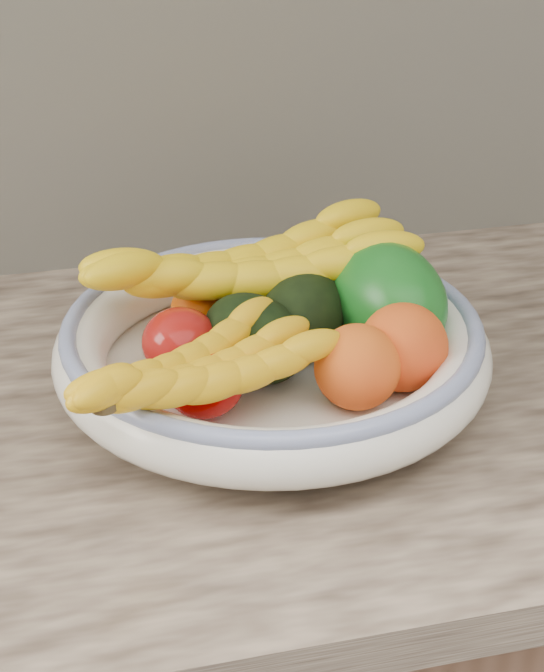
% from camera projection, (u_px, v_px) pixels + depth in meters
% --- Properties ---
extents(fruit_bowl, '(0.39, 0.39, 0.08)m').
position_uv_depth(fruit_bowl, '(272.00, 347.00, 0.92)').
color(fruit_bowl, white).
rests_on(fruit_bowl, kitchen_counter).
extents(clementine_back_left, '(0.06, 0.06, 0.05)m').
position_uv_depth(clementine_back_left, '(200.00, 307.00, 0.98)').
color(clementine_back_left, '#F05E05').
rests_on(clementine_back_left, fruit_bowl).
extents(clementine_back_right, '(0.05, 0.05, 0.05)m').
position_uv_depth(clementine_back_right, '(262.00, 288.00, 1.02)').
color(clementine_back_right, orange).
rests_on(clementine_back_right, fruit_bowl).
extents(clementine_back_mid, '(0.06, 0.06, 0.04)m').
position_uv_depth(clementine_back_mid, '(250.00, 303.00, 0.99)').
color(clementine_back_mid, '#FF5C05').
rests_on(clementine_back_mid, fruit_bowl).
extents(clementine_extra, '(0.05, 0.05, 0.05)m').
position_uv_depth(clementine_extra, '(282.00, 304.00, 0.98)').
color(clementine_extra, '#F26005').
rests_on(clementine_extra, fruit_bowl).
extents(tomato_left, '(0.08, 0.08, 0.06)m').
position_uv_depth(tomato_left, '(180.00, 342.00, 0.90)').
color(tomato_left, '#A01310').
rests_on(tomato_left, fruit_bowl).
extents(tomato_near_left, '(0.09, 0.09, 0.06)m').
position_uv_depth(tomato_near_left, '(204.00, 381.00, 0.84)').
color(tomato_near_left, '#C00100').
rests_on(tomato_near_left, fruit_bowl).
extents(avocado_center, '(0.12, 0.13, 0.08)m').
position_uv_depth(avocado_center, '(254.00, 338.00, 0.90)').
color(avocado_center, black).
rests_on(avocado_center, fruit_bowl).
extents(avocado_right, '(0.12, 0.14, 0.08)m').
position_uv_depth(avocado_right, '(303.00, 313.00, 0.95)').
color(avocado_right, black).
rests_on(avocado_right, fruit_bowl).
extents(green_mango, '(0.15, 0.17, 0.13)m').
position_uv_depth(green_mango, '(386.00, 298.00, 0.95)').
color(green_mango, '#105816').
rests_on(green_mango, fruit_bowl).
extents(peach_front, '(0.08, 0.08, 0.07)m').
position_uv_depth(peach_front, '(357.00, 367.00, 0.86)').
color(peach_front, orange).
rests_on(peach_front, fruit_bowl).
extents(peach_right, '(0.08, 0.08, 0.08)m').
position_uv_depth(peach_right, '(403.00, 347.00, 0.88)').
color(peach_right, orange).
rests_on(peach_right, fruit_bowl).
extents(banana_bunch_back, '(0.34, 0.16, 0.09)m').
position_uv_depth(banana_bunch_back, '(249.00, 276.00, 0.96)').
color(banana_bunch_back, yellow).
rests_on(banana_bunch_back, fruit_bowl).
extents(banana_bunch_front, '(0.27, 0.21, 0.07)m').
position_uv_depth(banana_bunch_front, '(199.00, 378.00, 0.81)').
color(banana_bunch_front, yellow).
rests_on(banana_bunch_front, fruit_bowl).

